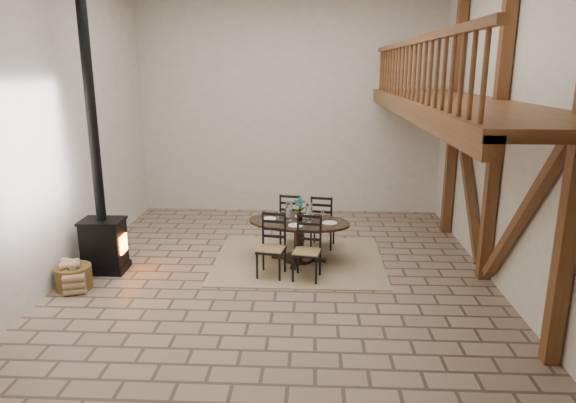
{
  "coord_description": "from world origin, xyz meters",
  "views": [
    {
      "loc": [
        0.55,
        -8.05,
        3.39
      ],
      "look_at": [
        0.13,
        0.4,
        1.16
      ],
      "focal_mm": 32.0,
      "sensor_mm": 36.0,
      "label": 1
    }
  ],
  "objects_px": {
    "wood_stove": "(101,208)",
    "log_basket": "(74,276)",
    "dining_table": "(299,238)",
    "log_stack": "(75,282)"
  },
  "relations": [
    {
      "from": "wood_stove",
      "to": "log_basket",
      "type": "height_order",
      "value": "wood_stove"
    },
    {
      "from": "dining_table",
      "to": "log_stack",
      "type": "distance_m",
      "value": 3.75
    },
    {
      "from": "dining_table",
      "to": "wood_stove",
      "type": "distance_m",
      "value": 3.42
    },
    {
      "from": "log_basket",
      "to": "log_stack",
      "type": "relative_size",
      "value": 1.36
    },
    {
      "from": "wood_stove",
      "to": "log_stack",
      "type": "height_order",
      "value": "wood_stove"
    },
    {
      "from": "dining_table",
      "to": "log_basket",
      "type": "xyz_separation_m",
      "value": [
        -3.51,
        -1.36,
        -0.23
      ]
    },
    {
      "from": "wood_stove",
      "to": "log_stack",
      "type": "bearing_deg",
      "value": -98.62
    },
    {
      "from": "dining_table",
      "to": "log_stack",
      "type": "relative_size",
      "value": 5.28
    },
    {
      "from": "wood_stove",
      "to": "log_basket",
      "type": "bearing_deg",
      "value": -107.31
    },
    {
      "from": "dining_table",
      "to": "log_stack",
      "type": "height_order",
      "value": "dining_table"
    }
  ]
}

